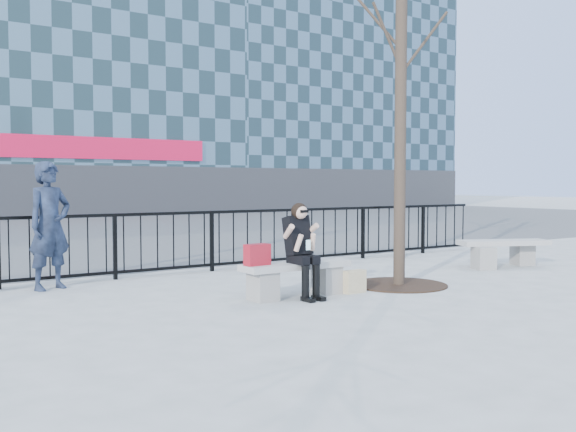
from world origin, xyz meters
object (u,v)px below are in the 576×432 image
bench_second (504,250)px  standing_man (50,226)px  seated_woman (302,251)px  bench_main (296,275)px

bench_second → standing_man: (-7.88, 2.15, 0.65)m
seated_woman → standing_man: bearing=135.1°
bench_second → seated_woman: seated_woman is taller
bench_main → bench_second: size_ratio=0.95×
seated_woman → standing_man: (-2.74, 2.74, 0.30)m
bench_main → seated_woman: (0.00, -0.16, 0.37)m
bench_main → standing_man: 3.82m
bench_main → seated_woman: size_ratio=1.23×
bench_main → bench_second: (5.14, 0.43, 0.02)m
bench_second → standing_man: size_ratio=0.89×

